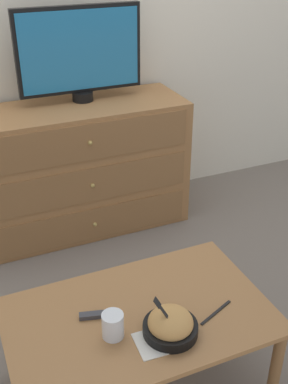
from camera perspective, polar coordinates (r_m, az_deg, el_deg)
ground_plane at (r=3.26m, az=-7.49°, el=-1.23°), size 12.00×12.00×0.00m
dresser at (r=2.85m, az=-7.52°, el=2.78°), size 1.23×0.47×0.76m
tv at (r=2.72m, az=-7.63°, el=16.11°), size 0.69×0.12×0.51m
coffee_table at (r=1.85m, az=-0.58°, el=-15.40°), size 0.97×0.60×0.39m
takeout_bowl at (r=1.73m, az=3.15°, el=-15.46°), size 0.19×0.19×0.16m
drink_cup at (r=1.72m, az=-3.71°, el=-15.63°), size 0.08×0.08×0.09m
napkin at (r=1.72m, az=1.29°, el=-17.39°), size 0.13×0.13×0.00m
knife at (r=1.84m, az=8.52°, el=-13.94°), size 0.16×0.07×0.01m
remote_control at (r=1.81m, az=-5.53°, el=-14.28°), size 0.14×0.06×0.02m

